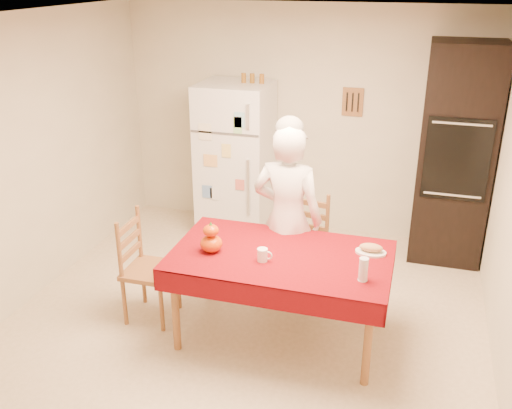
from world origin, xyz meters
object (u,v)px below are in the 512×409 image
at_px(coffee_mug, 262,255).
at_px(pumpkin_lower, 211,244).
at_px(refrigerator, 236,160).
at_px(dining_table, 281,262).
at_px(chair_far, 304,240).
at_px(chair_left, 143,263).
at_px(oven_cabinet, 455,155).
at_px(wine_glass, 363,269).
at_px(seated_woman, 287,219).
at_px(bread_plate, 371,252).

height_order(coffee_mug, pumpkin_lower, pumpkin_lower).
xyz_separation_m(refrigerator, dining_table, (0.99, -1.86, -0.16)).
distance_m(chair_far, chair_left, 1.46).
xyz_separation_m(oven_cabinet, wine_glass, (-0.64, -2.13, -0.25)).
bearing_deg(chair_left, oven_cabinet, -53.00).
xyz_separation_m(seated_woman, pumpkin_lower, (-0.47, -0.60, -0.01)).
distance_m(dining_table, coffee_mug, 0.22).
height_order(seated_woman, bread_plate, seated_woman).
height_order(seated_woman, wine_glass, seated_woman).
xyz_separation_m(refrigerator, wine_glass, (1.64, -2.08, -0.00)).
relative_size(coffee_mug, pumpkin_lower, 0.57).
distance_m(seated_woman, bread_plate, 0.79).
bearing_deg(coffee_mug, bread_plate, 24.64).
xyz_separation_m(coffee_mug, wine_glass, (0.76, -0.08, 0.04)).
height_order(oven_cabinet, wine_glass, oven_cabinet).
height_order(oven_cabinet, chair_left, oven_cabinet).
distance_m(oven_cabinet, coffee_mug, 2.50).
bearing_deg(coffee_mug, oven_cabinet, 55.57).
relative_size(chair_left, wine_glass, 5.40).
distance_m(refrigerator, chair_far, 1.50).
relative_size(chair_far, wine_glass, 5.40).
bearing_deg(seated_woman, chair_far, -102.40).
bearing_deg(refrigerator, coffee_mug, -66.33).
height_order(wine_glass, bread_plate, wine_glass).
relative_size(chair_far, seated_woman, 0.57).
bearing_deg(oven_cabinet, chair_left, -142.26).
bearing_deg(wine_glass, chair_far, 121.93).
distance_m(chair_left, bread_plate, 1.89).
distance_m(dining_table, pumpkin_lower, 0.56).
bearing_deg(coffee_mug, seated_woman, 86.42).
bearing_deg(chair_left, refrigerator, -7.07).
relative_size(dining_table, seated_woman, 1.01).
bearing_deg(pumpkin_lower, dining_table, 10.90).
bearing_deg(bread_plate, coffee_mug, -155.36).
bearing_deg(chair_left, pumpkin_lower, -97.81).
relative_size(dining_table, chair_far, 1.79).
relative_size(chair_left, bread_plate, 3.96).
bearing_deg(wine_glass, chair_left, 173.79).
relative_size(seated_woman, wine_glass, 9.52).
distance_m(oven_cabinet, dining_table, 2.34).
relative_size(coffee_mug, wine_glass, 0.57).
height_order(refrigerator, pumpkin_lower, refrigerator).
xyz_separation_m(dining_table, wine_glass, (0.65, -0.22, 0.16)).
height_order(coffee_mug, wine_glass, wine_glass).
xyz_separation_m(oven_cabinet, seated_woman, (-1.36, -1.41, -0.26)).
bearing_deg(coffee_mug, dining_table, 52.52).
distance_m(chair_far, coffee_mug, 1.00).
bearing_deg(wine_glass, pumpkin_lower, 174.27).
relative_size(pumpkin_lower, bread_plate, 0.73).
bearing_deg(refrigerator, bread_plate, -44.85).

